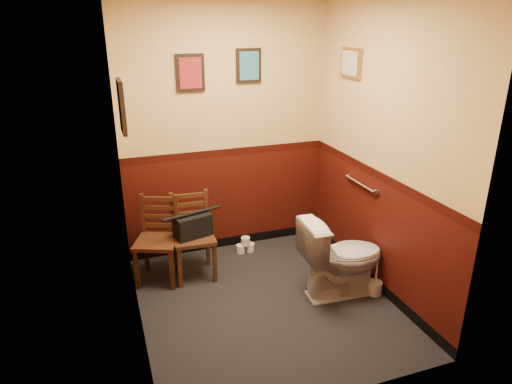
% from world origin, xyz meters
% --- Properties ---
extents(floor, '(2.20, 2.40, 0.00)m').
position_xyz_m(floor, '(0.00, 0.00, 0.00)').
color(floor, black).
rests_on(floor, ground).
extents(wall_back, '(2.20, 0.00, 2.70)m').
position_xyz_m(wall_back, '(0.00, 1.20, 1.35)').
color(wall_back, '#3B0E09').
rests_on(wall_back, ground).
extents(wall_front, '(2.20, 0.00, 2.70)m').
position_xyz_m(wall_front, '(0.00, -1.20, 1.35)').
color(wall_front, '#3B0E09').
rests_on(wall_front, ground).
extents(wall_left, '(0.00, 2.40, 2.70)m').
position_xyz_m(wall_left, '(-1.10, 0.00, 1.35)').
color(wall_left, '#3B0E09').
rests_on(wall_left, ground).
extents(wall_right, '(0.00, 2.40, 2.70)m').
position_xyz_m(wall_right, '(1.10, 0.00, 1.35)').
color(wall_right, '#3B0E09').
rests_on(wall_right, ground).
extents(grab_bar, '(0.05, 0.56, 0.06)m').
position_xyz_m(grab_bar, '(1.07, 0.25, 0.95)').
color(grab_bar, silver).
rests_on(grab_bar, wall_right).
extents(framed_print_back_a, '(0.28, 0.04, 0.36)m').
position_xyz_m(framed_print_back_a, '(-0.35, 1.18, 1.95)').
color(framed_print_back_a, black).
rests_on(framed_print_back_a, wall_back).
extents(framed_print_back_b, '(0.26, 0.04, 0.34)m').
position_xyz_m(framed_print_back_b, '(0.25, 1.18, 2.00)').
color(framed_print_back_b, black).
rests_on(framed_print_back_b, wall_back).
extents(framed_print_left, '(0.04, 0.30, 0.38)m').
position_xyz_m(framed_print_left, '(-1.08, 0.10, 1.85)').
color(framed_print_left, black).
rests_on(framed_print_left, wall_left).
extents(framed_print_right, '(0.04, 0.34, 0.28)m').
position_xyz_m(framed_print_right, '(1.08, 0.60, 2.05)').
color(framed_print_right, olive).
rests_on(framed_print_right, wall_right).
extents(toilet, '(0.80, 0.47, 0.76)m').
position_xyz_m(toilet, '(0.72, -0.08, 0.38)').
color(toilet, white).
rests_on(toilet, floor).
extents(toilet_brush, '(0.13, 0.13, 0.47)m').
position_xyz_m(toilet_brush, '(1.03, -0.21, 0.08)').
color(toilet_brush, silver).
rests_on(toilet_brush, floor).
extents(chair_left, '(0.51, 0.51, 0.85)m').
position_xyz_m(chair_left, '(-0.84, 0.76, 0.42)').
color(chair_left, '#4E2A17').
rests_on(chair_left, floor).
extents(chair_right, '(0.42, 0.42, 0.85)m').
position_xyz_m(chair_right, '(-0.50, 0.72, 0.43)').
color(chair_right, '#4E2A17').
rests_on(chair_right, floor).
extents(handbag, '(0.39, 0.26, 0.26)m').
position_xyz_m(handbag, '(-0.50, 0.68, 0.56)').
color(handbag, black).
rests_on(handbag, chair_right).
extents(tp_stack, '(0.21, 0.11, 0.18)m').
position_xyz_m(tp_stack, '(0.14, 0.99, 0.08)').
color(tp_stack, silver).
rests_on(tp_stack, floor).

